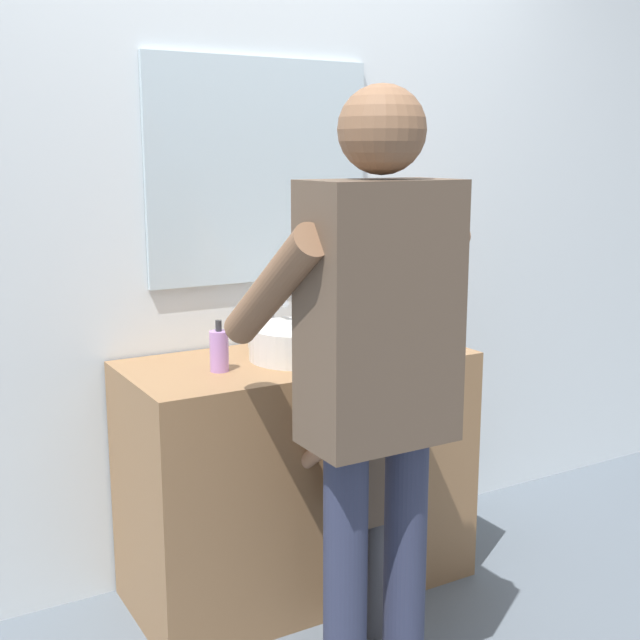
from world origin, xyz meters
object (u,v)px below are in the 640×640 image
Objects in this scene: soap_bottle at (219,350)px; toothbrush_cup at (385,328)px; adult_parent at (375,353)px; child_toddler at (361,482)px.

toothbrush_cup is at bearing 5.76° from soap_bottle.
adult_parent is at bearing -75.22° from soap_bottle.
adult_parent is at bearing -126.29° from toothbrush_cup.
soap_bottle is at bearing 104.78° from adult_parent.
soap_bottle is 0.10× the size of adult_parent.
adult_parent reaches higher than soap_bottle.
soap_bottle is (-0.68, -0.07, 0.01)m from toothbrush_cup.
child_toddler is 0.53× the size of adult_parent.
child_toddler is 0.57m from adult_parent.
adult_parent is at bearing -116.92° from child_toddler.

